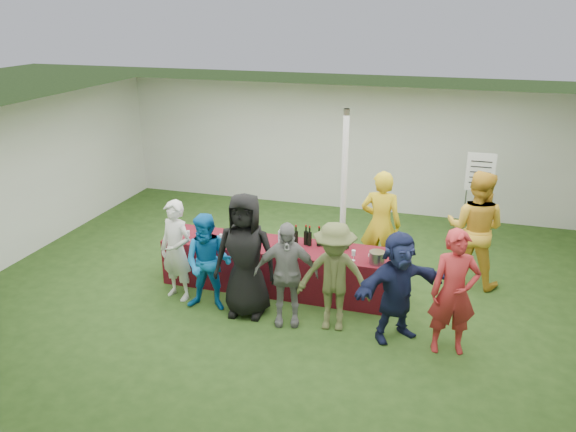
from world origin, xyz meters
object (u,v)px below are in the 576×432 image
(customer_4, at_px, (334,277))
(customer_3, at_px, (286,274))
(serving_table, at_px, (276,266))
(wine_list_sign, at_px, (480,179))
(customer_5, at_px, (398,286))
(staff_back, at_px, (475,229))
(customer_1, at_px, (208,263))
(staff_pourer, at_px, (381,225))
(dump_bucket, at_px, (377,257))
(customer_2, at_px, (245,255))
(customer_6, at_px, (454,293))
(customer_0, at_px, (176,251))

(customer_4, bearing_deg, customer_3, 179.15)
(serving_table, distance_m, wine_list_sign, 4.12)
(customer_5, bearing_deg, wine_list_sign, 33.98)
(staff_back, relative_size, customer_3, 1.24)
(serving_table, relative_size, staff_back, 1.90)
(serving_table, bearing_deg, customer_5, -24.42)
(customer_1, bearing_deg, staff_pourer, 33.05)
(customer_1, bearing_deg, dump_bucket, 10.16)
(customer_2, bearing_deg, customer_1, 178.14)
(customer_3, xyz_separation_m, customer_4, (0.67, 0.05, 0.02))
(customer_4, distance_m, customer_6, 1.58)
(customer_4, bearing_deg, customer_2, 173.26)
(customer_1, xyz_separation_m, customer_3, (1.20, -0.05, 0.02))
(dump_bucket, distance_m, staff_pourer, 1.15)
(serving_table, distance_m, customer_1, 1.23)
(dump_bucket, relative_size, customer_0, 0.15)
(dump_bucket, xyz_separation_m, wine_list_sign, (1.41, 2.85, 0.48))
(staff_pourer, distance_m, staff_back, 1.48)
(dump_bucket, xyz_separation_m, customer_1, (-2.35, -0.69, -0.10))
(customer_2, bearing_deg, serving_table, 73.49)
(serving_table, relative_size, customer_6, 2.13)
(customer_2, xyz_separation_m, customer_3, (0.63, -0.09, -0.16))
(dump_bucket, height_order, staff_pourer, staff_pourer)
(wine_list_sign, height_order, customer_5, wine_list_sign)
(staff_back, xyz_separation_m, customer_6, (-0.27, -2.09, -0.10))
(serving_table, height_order, staff_pourer, staff_pourer)
(wine_list_sign, height_order, customer_1, wine_list_sign)
(customer_0, relative_size, customer_4, 1.00)
(staff_pourer, bearing_deg, dump_bucket, 96.95)
(customer_0, height_order, customer_2, customer_2)
(wine_list_sign, xyz_separation_m, customer_3, (-2.57, -3.59, -0.55))
(customer_0, height_order, customer_5, customer_0)
(customer_3, height_order, customer_5, customer_5)
(staff_pourer, xyz_separation_m, customer_6, (1.20, -1.93, -0.06))
(serving_table, relative_size, dump_bucket, 15.68)
(customer_2, relative_size, customer_4, 1.17)
(wine_list_sign, distance_m, customer_2, 4.75)
(wine_list_sign, relative_size, staff_pourer, 0.99)
(staff_pourer, relative_size, staff_back, 0.96)
(serving_table, height_order, customer_4, customer_4)
(wine_list_sign, bearing_deg, customer_5, -106.40)
(dump_bucket, bearing_deg, serving_table, 172.22)
(customer_4, bearing_deg, customer_0, 170.79)
(customer_5, bearing_deg, customer_6, -48.64)
(customer_4, bearing_deg, serving_table, 136.13)
(serving_table, distance_m, customer_4, 1.51)
(staff_pourer, distance_m, customer_5, 1.89)
(dump_bucket, bearing_deg, wine_list_sign, 63.61)
(wine_list_sign, bearing_deg, dump_bucket, -116.39)
(serving_table, height_order, customer_6, customer_6)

